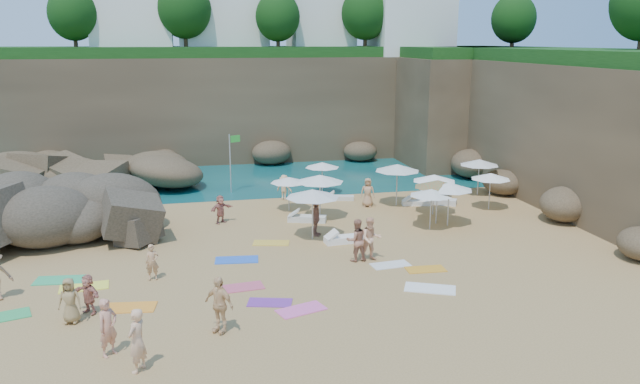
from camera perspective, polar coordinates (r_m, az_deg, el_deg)
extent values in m
plane|color=tan|center=(28.18, -2.70, -5.58)|extent=(120.00, 120.00, 0.00)
plane|color=#0C4751|center=(57.17, -7.73, 4.25)|extent=(120.00, 120.00, 0.00)
cube|color=brown|center=(51.90, -5.19, 7.81)|extent=(44.00, 8.00, 8.00)
cube|color=brown|center=(41.77, 21.97, 5.44)|extent=(8.00, 30.00, 8.00)
cube|color=brown|center=(51.20, 12.59, 7.46)|extent=(10.00, 12.00, 8.00)
cube|color=white|center=(52.39, -16.80, 14.75)|extent=(6.00, 5.00, 5.50)
cube|color=white|center=(53.38, -8.97, 15.66)|extent=(7.00, 6.00, 6.50)
cube|color=white|center=(53.46, 0.02, 15.02)|extent=(5.00, 5.00, 5.00)
cube|color=white|center=(53.50, 8.12, 15.42)|extent=(6.00, 6.00, 6.00)
sphere|color=#11380F|center=(50.85, -21.65, 14.94)|extent=(3.60, 3.60, 3.60)
sphere|color=#11380F|center=(50.29, -12.31, 16.05)|extent=(4.05, 4.05, 4.05)
sphere|color=#11380F|center=(49.81, -3.89, 15.70)|extent=(3.42, 3.42, 3.42)
sphere|color=#11380F|center=(51.32, 4.17, 16.00)|extent=(3.78, 3.78, 3.78)
sphere|color=#11380F|center=(48.27, 17.29, 14.91)|extent=(3.15, 3.15, 3.15)
cylinder|color=white|center=(58.22, -25.87, 6.15)|extent=(0.10, 0.10, 6.00)
cylinder|color=white|center=(57.89, -24.43, 6.26)|extent=(0.10, 0.10, 6.00)
cylinder|color=white|center=(57.59, -22.96, 6.37)|extent=(0.10, 0.10, 6.00)
cylinder|color=silver|center=(39.13, -8.21, 2.59)|extent=(0.07, 0.07, 3.68)
cube|color=green|center=(38.89, -7.75, 4.84)|extent=(0.60, 0.30, 0.41)
cylinder|color=silver|center=(38.48, 0.20, 1.18)|extent=(0.06, 0.06, 1.89)
cone|color=silver|center=(38.30, 0.20, 2.49)|extent=(2.12, 2.12, 0.32)
cylinder|color=silver|center=(33.08, -0.01, -0.58)|extent=(0.07, 0.07, 2.27)
cone|color=white|center=(32.83, -0.01, 1.25)|extent=(2.55, 2.55, 0.39)
cylinder|color=silver|center=(36.01, 7.03, 0.53)|extent=(0.07, 0.07, 2.30)
cone|color=silver|center=(35.78, 7.08, 2.23)|extent=(2.58, 2.58, 0.39)
cylinder|color=silver|center=(36.26, 15.25, -0.03)|extent=(0.06, 0.06, 1.96)
cone|color=white|center=(36.06, 15.34, 1.41)|extent=(2.20, 2.20, 0.34)
cylinder|color=silver|center=(39.44, 14.28, 1.22)|extent=(0.06, 0.06, 2.11)
cone|color=silver|center=(39.24, 14.36, 2.65)|extent=(2.36, 2.36, 0.36)
cylinder|color=silver|center=(34.71, -2.86, -0.28)|extent=(0.05, 0.05, 1.83)
cone|color=silver|center=(34.51, -2.88, 1.12)|extent=(2.05, 2.05, 0.31)
cylinder|color=silver|center=(32.83, 10.63, -1.01)|extent=(0.06, 0.06, 2.18)
cone|color=red|center=(32.59, 10.71, 0.76)|extent=(2.45, 2.45, 0.37)
cylinder|color=silver|center=(34.51, 10.33, -0.34)|extent=(0.06, 0.06, 2.10)
cone|color=white|center=(34.29, 10.41, 1.28)|extent=(2.36, 2.36, 0.36)
cylinder|color=silver|center=(31.85, 10.08, -1.66)|extent=(0.06, 0.06, 1.95)
cone|color=silver|center=(31.61, 10.15, -0.03)|extent=(2.19, 2.19, 0.33)
cylinder|color=silver|center=(29.76, -0.68, -2.18)|extent=(0.07, 0.07, 2.31)
cone|color=silver|center=(29.47, -0.69, -0.13)|extent=(2.59, 2.59, 0.39)
cylinder|color=silver|center=(32.55, 11.65, -1.22)|extent=(0.06, 0.06, 2.14)
cone|color=white|center=(32.31, 11.74, 0.52)|extent=(2.40, 2.40, 0.37)
cube|color=silver|center=(37.27, 1.85, -0.53)|extent=(1.73, 0.92, 0.26)
cube|color=silver|center=(38.16, 10.28, -0.38)|extent=(1.99, 0.89, 0.30)
cube|color=white|center=(36.53, 8.82, -0.99)|extent=(1.74, 0.83, 0.26)
cube|color=silver|center=(32.86, -1.19, -2.45)|extent=(2.10, 1.26, 0.31)
cube|color=silver|center=(36.98, 10.77, -0.84)|extent=(2.14, 1.63, 0.32)
cube|color=white|center=(29.55, 2.35, -4.33)|extent=(2.04, 0.83, 0.31)
cube|color=#CC4F6A|center=(24.55, -7.22, -8.64)|extent=(1.81, 1.04, 0.03)
cube|color=orange|center=(23.65, -17.04, -10.06)|extent=(1.96, 1.16, 0.03)
cube|color=green|center=(24.53, -27.12, -10.14)|extent=(2.02, 1.41, 0.03)
cube|color=#FFF843|center=(26.05, -20.76, -8.12)|extent=(1.89, 1.07, 0.03)
cube|color=silver|center=(26.83, 6.46, -6.63)|extent=(1.72, 0.99, 0.03)
cube|color=purple|center=(23.11, -4.61, -10.04)|extent=(1.76, 1.19, 0.03)
cube|color=blue|center=(27.48, -7.62, -6.16)|extent=(1.95, 1.12, 0.03)
cube|color=pink|center=(22.48, -1.73, -10.71)|extent=(1.90, 1.36, 0.03)
cube|color=orange|center=(26.54, 9.63, -6.98)|extent=(1.68, 0.91, 0.03)
cube|color=#32AF6A|center=(27.10, -22.68, -7.44)|extent=(2.03, 1.17, 0.03)
cube|color=gold|center=(29.53, -4.49, -4.66)|extent=(1.83, 1.21, 0.03)
cube|color=white|center=(24.61, 10.03, -8.69)|extent=(2.16, 1.68, 0.03)
imported|color=tan|center=(20.20, -18.82, -11.63)|extent=(0.77, 0.79, 1.83)
imported|color=#A96D54|center=(26.92, 3.35, -4.41)|extent=(0.96, 0.78, 1.88)
imported|color=tan|center=(37.20, -3.29, 0.42)|extent=(1.04, 0.89, 1.52)
imported|color=#9C624E|center=(30.32, -0.37, -2.45)|extent=(0.82, 1.09, 1.72)
imported|color=tan|center=(35.72, 4.38, -0.04)|extent=(0.91, 0.68, 1.66)
imported|color=#B86B5C|center=(32.83, -9.08, -1.57)|extent=(1.37, 1.10, 1.49)
imported|color=#E9AF84|center=(19.04, -16.40, -12.89)|extent=(0.76, 0.84, 1.93)
imported|color=#ECBD86|center=(21.09, -9.14, -11.97)|extent=(2.10, 2.15, 0.46)
imported|color=#95794A|center=(23.05, -21.77, -10.59)|extent=(1.01, 1.67, 0.42)
imported|color=tan|center=(23.56, -20.32, -9.97)|extent=(1.92, 1.92, 0.38)
imported|color=tan|center=(25.93, -15.01, -7.41)|extent=(0.59, 1.46, 0.34)
imported|color=#F5B68B|center=(27.17, 4.65, -5.55)|extent=(0.95, 1.91, 0.72)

